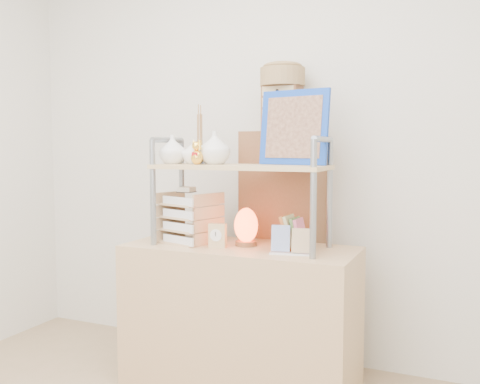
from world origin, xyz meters
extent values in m
cube|color=silver|center=(0.00, 1.70, 1.30)|extent=(3.40, 0.02, 2.60)
cube|color=tan|center=(0.00, 1.20, 0.38)|extent=(1.20, 0.50, 0.75)
cube|color=brown|center=(0.10, 1.57, 0.68)|extent=(0.45, 0.25, 1.35)
cylinder|color=gray|center=(-0.43, 1.05, 1.02)|extent=(0.03, 0.03, 0.55)
cylinder|color=gray|center=(-0.43, 1.35, 1.02)|extent=(0.03, 0.03, 0.55)
cylinder|color=gray|center=(-0.43, 1.20, 1.30)|extent=(0.03, 0.30, 0.03)
cylinder|color=gray|center=(0.43, 1.05, 1.02)|extent=(0.03, 0.03, 0.55)
cylinder|color=gray|center=(0.43, 1.35, 1.02)|extent=(0.03, 0.03, 0.55)
cylinder|color=gray|center=(0.43, 1.20, 1.30)|extent=(0.03, 0.30, 0.03)
cube|color=tan|center=(0.00, 1.20, 1.16)|extent=(0.90, 0.34, 0.02)
imported|color=white|center=(-0.39, 1.18, 1.25)|extent=(0.15, 0.15, 0.15)
imported|color=white|center=(-0.27, 1.20, 1.24)|extent=(0.12, 0.12, 0.13)
imported|color=white|center=(-0.15, 1.22, 1.26)|extent=(0.17, 0.17, 0.17)
cylinder|color=#2952B2|center=(-0.30, 1.32, 1.22)|extent=(0.07, 0.07, 0.10)
cube|color=#123EB0|center=(0.25, 1.30, 1.36)|extent=(0.38, 0.13, 0.38)
cube|color=#503025|center=(0.25, 1.29, 1.36)|extent=(0.31, 0.10, 0.31)
cube|color=#CF5A79|center=(0.33, 1.20, 0.83)|extent=(0.05, 0.12, 0.17)
cube|color=#5B8743|center=(0.31, 1.22, 0.83)|extent=(0.06, 0.12, 0.17)
cube|color=tan|center=(0.28, 1.20, 0.83)|extent=(0.06, 0.13, 0.17)
cube|color=#C26B2D|center=(0.26, 1.22, 0.83)|extent=(0.07, 0.14, 0.17)
cube|color=tan|center=(-0.30, 1.20, 0.76)|extent=(0.30, 0.29, 0.01)
cube|color=white|center=(-0.30, 1.08, 0.78)|extent=(0.22, 0.08, 0.04)
cube|color=tan|center=(-0.30, 1.20, 0.82)|extent=(0.30, 0.29, 0.01)
cube|color=white|center=(-0.30, 1.08, 0.85)|extent=(0.22, 0.08, 0.04)
cube|color=tan|center=(-0.30, 1.20, 0.89)|extent=(0.30, 0.29, 0.01)
cube|color=white|center=(-0.30, 1.08, 0.91)|extent=(0.22, 0.08, 0.04)
cube|color=tan|center=(-0.30, 1.20, 0.96)|extent=(0.30, 0.29, 0.01)
cube|color=white|center=(-0.30, 1.08, 0.98)|extent=(0.22, 0.08, 0.04)
cube|color=beige|center=(-0.30, 1.18, 1.04)|extent=(0.08, 0.08, 0.03)
cylinder|color=brown|center=(0.02, 1.23, 0.76)|extent=(0.11, 0.11, 0.02)
ellipsoid|color=#FB4A1E|center=(0.02, 1.23, 0.86)|extent=(0.13, 0.12, 0.17)
cube|color=tan|center=(-0.09, 1.12, 0.81)|extent=(0.09, 0.05, 0.12)
cylinder|color=white|center=(-0.09, 1.10, 0.82)|extent=(0.06, 0.01, 0.06)
cube|color=white|center=(0.30, 1.10, 0.75)|extent=(0.20, 0.09, 0.01)
cube|color=#213F97|center=(0.25, 1.11, 0.82)|extent=(0.09, 0.04, 0.13)
cube|color=tan|center=(0.36, 1.11, 0.82)|extent=(0.09, 0.04, 0.12)
cube|color=brown|center=(0.10, 1.55, 1.48)|extent=(0.20, 0.15, 0.25)
cube|color=tan|center=(0.10, 1.47, 1.38)|extent=(0.18, 0.01, 0.05)
cube|color=tan|center=(0.10, 1.47, 1.44)|extent=(0.18, 0.01, 0.05)
cube|color=tan|center=(0.10, 1.47, 1.51)|extent=(0.18, 0.01, 0.05)
cube|color=tan|center=(0.10, 1.47, 1.57)|extent=(0.18, 0.01, 0.05)
cylinder|color=olive|center=(0.10, 1.55, 1.65)|extent=(0.25, 0.25, 0.10)
camera|label=1|loc=(1.10, -1.30, 1.27)|focal=40.00mm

